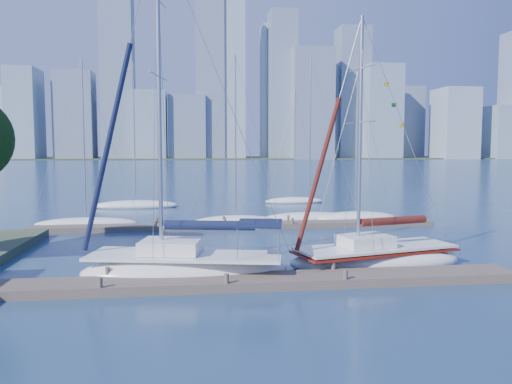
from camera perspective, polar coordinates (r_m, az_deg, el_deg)
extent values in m
plane|color=navy|center=(21.66, -3.54, -10.78)|extent=(700.00, 700.00, 0.00)
cube|color=#50433A|center=(21.61, -3.55, -10.27)|extent=(26.00, 2.00, 0.40)
cube|color=#50433A|center=(37.40, -2.10, -3.85)|extent=(30.00, 1.80, 0.36)
cube|color=#38472D|center=(340.87, -7.09, 3.83)|extent=(800.00, 100.00, 1.50)
ellipsoid|color=white|center=(23.31, -8.05, -8.99)|extent=(9.85, 4.87, 1.65)
cube|color=white|center=(23.14, -8.07, -7.14)|extent=(9.12, 4.49, 0.13)
cube|color=white|center=(23.20, -9.69, -6.15)|extent=(2.99, 2.48, 0.61)
cylinder|color=silver|center=(23.03, -11.03, 11.07)|extent=(0.20, 0.20, 14.52)
cylinder|color=silver|center=(22.70, -5.31, -4.09)|extent=(4.40, 0.98, 0.11)
cylinder|color=black|center=(22.68, -5.31, -3.81)|extent=(4.12, 1.23, 0.44)
cube|color=black|center=(22.42, 0.41, -3.61)|extent=(2.46, 2.96, 0.09)
ellipsoid|color=white|center=(25.95, 13.47, -7.70)|extent=(9.16, 4.85, 1.53)
cube|color=white|center=(25.81, 13.50, -6.15)|extent=(8.48, 4.47, 0.12)
cube|color=white|center=(25.41, 12.37, -5.48)|extent=(2.82, 2.39, 0.56)
cylinder|color=silver|center=(24.79, 11.80, 6.52)|extent=(0.18, 0.18, 11.16)
cylinder|color=silver|center=(26.22, 15.44, -3.41)|extent=(4.04, 1.08, 0.10)
cylinder|color=#46120F|center=(26.20, 15.44, -3.19)|extent=(3.79, 1.30, 0.41)
cube|color=maroon|center=(25.84, 13.49, -6.52)|extent=(8.69, 4.63, 0.10)
ellipsoid|color=white|center=(40.18, -18.82, -3.49)|extent=(7.71, 2.14, 1.02)
cylinder|color=silver|center=(39.79, -19.08, 5.88)|extent=(0.11, 0.11, 11.61)
ellipsoid|color=white|center=(38.89, -2.32, -3.49)|extent=(7.07, 3.26, 1.10)
cylinder|color=silver|center=(38.50, -2.35, 6.61)|extent=(0.12, 0.12, 12.04)
ellipsoid|color=white|center=(41.58, 6.11, -2.98)|extent=(7.90, 4.75, 1.02)
cylinder|color=silver|center=(41.22, 6.20, 6.54)|extent=(0.11, 0.11, 12.28)
ellipsoid|color=white|center=(41.94, 11.35, -2.96)|extent=(7.19, 4.16, 1.14)
cylinder|color=silver|center=(41.57, 11.50, 5.84)|extent=(0.12, 0.12, 11.18)
ellipsoid|color=white|center=(51.76, -13.58, -1.53)|extent=(8.77, 5.00, 1.12)
cylinder|color=silver|center=(51.49, -13.74, 6.86)|extent=(0.12, 0.12, 13.49)
ellipsoid|color=white|center=(55.07, 4.40, -1.07)|extent=(6.72, 4.02, 0.95)
cylinder|color=silver|center=(54.78, 4.44, 5.69)|extent=(0.10, 0.10, 11.58)
cube|color=gray|center=(320.02, -24.89, 8.04)|extent=(16.23, 23.42, 52.32)
cube|color=slate|center=(316.45, -19.98, 8.19)|extent=(22.02, 17.63, 51.73)
cube|color=#929FB0|center=(333.67, -15.36, 6.68)|extent=(13.83, 17.61, 35.05)
cube|color=gray|center=(307.07, -11.99, 7.44)|extent=(19.24, 19.81, 40.60)
cube|color=slate|center=(307.81, -7.89, 7.30)|extent=(22.17, 16.86, 38.48)
cube|color=#929FB0|center=(313.95, -3.17, 12.53)|extent=(19.51, 14.99, 95.67)
cube|color=gray|center=(331.87, 2.02, 11.21)|extent=(15.70, 17.46, 85.30)
cube|color=slate|center=(309.16, 6.36, 9.91)|extent=(24.60, 18.95, 66.51)
cube|color=#929FB0|center=(329.71, 9.17, 8.83)|extent=(15.50, 17.11, 58.15)
cube|color=gray|center=(323.27, 14.13, 8.81)|extent=(21.78, 18.80, 57.95)
cube|color=slate|center=(362.61, 17.02, 7.55)|extent=(16.04, 17.52, 48.54)
cube|color=#929FB0|center=(342.76, 21.75, 7.23)|extent=(22.47, 23.94, 44.28)
cube|color=gray|center=(358.33, 25.99, 6.13)|extent=(14.88, 21.38, 33.79)
cube|color=slate|center=(317.36, -15.54, 13.17)|extent=(18.85, 18.00, 105.45)
cube|color=slate|center=(313.87, -5.29, 12.55)|extent=(16.85, 18.00, 96.02)
cube|color=slate|center=(318.36, 3.02, 11.99)|extent=(16.44, 18.00, 90.86)
cube|color=slate|center=(328.83, 10.89, 10.93)|extent=(19.25, 18.00, 82.35)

